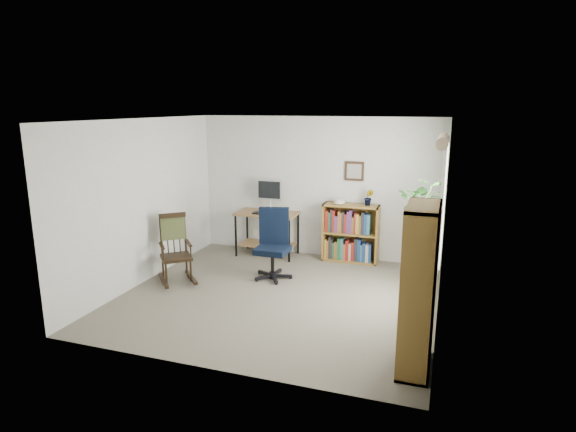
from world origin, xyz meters
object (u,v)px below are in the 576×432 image
(office_chair, at_px, (272,244))
(tall_bookshelf, at_px, (419,289))
(desk, at_px, (267,234))
(rocking_chair, at_px, (176,248))
(low_bookshelf, at_px, (351,233))

(office_chair, xyz_separation_m, tall_bookshelf, (2.24, -1.92, 0.30))
(desk, xyz_separation_m, rocking_chair, (-0.81, -1.65, 0.13))
(desk, distance_m, low_bookshelf, 1.46)
(office_chair, height_order, tall_bookshelf, tall_bookshelf)
(office_chair, distance_m, tall_bookshelf, 2.96)
(desk, height_order, low_bookshelf, low_bookshelf)
(rocking_chair, distance_m, tall_bookshelf, 3.82)
(office_chair, distance_m, rocking_chair, 1.43)
(rocking_chair, relative_size, tall_bookshelf, 0.62)
(office_chair, height_order, rocking_chair, office_chair)
(desk, distance_m, tall_bookshelf, 4.09)
(office_chair, xyz_separation_m, rocking_chair, (-1.32, -0.57, -0.02))
(desk, bearing_deg, office_chair, -65.06)
(office_chair, relative_size, low_bookshelf, 1.11)
(office_chair, relative_size, rocking_chair, 1.05)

